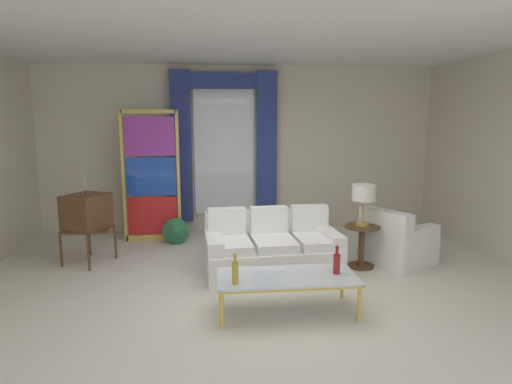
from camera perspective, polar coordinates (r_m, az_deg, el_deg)
The scene contains 14 objects.
ground_plane at distance 5.27m, azimuth 0.14°, elevation -13.01°, with size 16.00×16.00×0.00m, color silver.
wall_rear at distance 7.93m, azimuth -2.17°, elevation 5.78°, with size 8.00×0.12×3.00m, color beige.
ceiling_slab at distance 5.75m, azimuth -0.73°, elevation 19.57°, with size 8.00×7.60×0.04m, color white.
curtained_window at distance 7.74m, azimuth -4.27°, elevation 7.45°, with size 2.00×0.17×2.70m.
couch_white_long at distance 5.79m, azimuth 2.04°, elevation -7.70°, with size 1.82×1.04×0.86m.
coffee_table at distance 4.58m, azimuth 4.17°, elevation -11.49°, with size 1.47×0.65×0.41m.
bottle_blue_decanter at distance 4.65m, azimuth 10.78°, elevation -9.25°, with size 0.07×0.07×0.31m.
bottle_crystal_tall at distance 4.30m, azimuth -2.81°, elevation -10.58°, with size 0.06×0.06×0.32m.
vintage_tv at distance 6.48m, azimuth -21.80°, elevation -2.64°, with size 0.71×0.75×1.35m.
armchair_white at distance 6.43m, azimuth 18.23°, elevation -6.57°, with size 1.10×1.10×0.80m.
stained_glass_divider at distance 7.30m, azimuth -13.89°, elevation 1.69°, with size 0.95×0.05×2.20m.
peacock_figurine at distance 7.10m, azimuth -10.79°, elevation -5.32°, with size 0.44×0.60×0.50m.
round_side_table at distance 6.10m, azimuth 14.00°, elevation -6.57°, with size 0.48×0.48×0.59m.
table_lamp_brass at distance 5.96m, azimuth 14.26°, elevation -0.33°, with size 0.32×0.32×0.57m.
Camera 1 is at (-0.51, -4.84, 2.02)m, focal length 29.79 mm.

